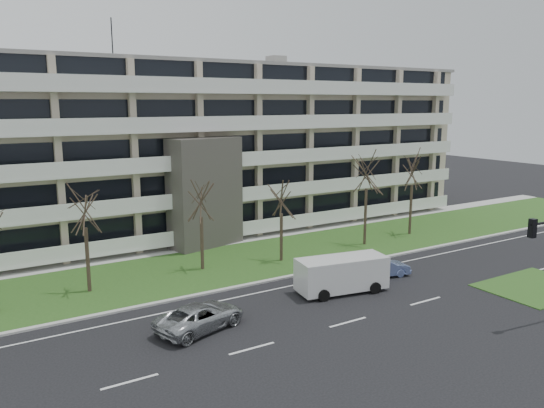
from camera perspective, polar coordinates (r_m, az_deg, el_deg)
ground at (r=29.85m, az=8.17°, el=-12.48°), size 160.00×160.00×0.00m
grass_verge at (r=40.05m, az=-3.81°, el=-6.21°), size 90.00×10.00×0.06m
curb at (r=35.90m, az=-0.06°, el=-8.18°), size 90.00×0.35×0.12m
sidewalk at (r=44.81m, az=-7.10°, el=-4.40°), size 90.00×2.00×0.08m
grass_median at (r=38.75m, az=26.50°, el=-7.96°), size 7.00×5.00×0.06m
lane_edge_line at (r=34.72m, az=1.25°, el=-8.95°), size 90.00×0.12×0.01m
apartment_building at (r=49.72m, az=-10.59°, el=5.88°), size 60.50×15.10×18.75m
silver_pickup at (r=28.72m, az=-7.73°, el=-11.91°), size 5.48×3.67×1.40m
blue_sedan at (r=37.37m, az=11.72°, el=-6.70°), size 4.12×2.22×1.29m
white_van at (r=33.87m, az=7.63°, el=-7.19°), size 6.01×3.09×2.22m
tree_2 at (r=34.38m, az=-19.60°, el=0.19°), size 3.72×3.72×7.43m
tree_3 at (r=37.28m, az=-7.67°, el=0.83°), size 3.44×3.44×6.88m
tree_4 at (r=39.07m, az=1.02°, el=1.00°), size 3.27×3.27×6.54m
tree_5 at (r=44.16m, az=10.19°, el=4.02°), size 4.27×4.27×8.54m
tree_6 at (r=48.66m, az=14.91°, el=4.06°), size 4.06×4.06×8.13m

